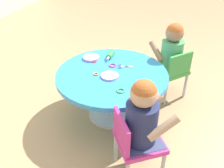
# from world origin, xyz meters

# --- Properties ---
(ground_plane) EXTENTS (10.00, 10.00, 0.00)m
(ground_plane) POSITION_xyz_m (0.00, 0.00, 0.00)
(ground_plane) COLOR tan
(craft_table) EXTENTS (0.98, 0.98, 0.46)m
(craft_table) POSITION_xyz_m (0.00, 0.00, 0.36)
(craft_table) COLOR silver
(craft_table) RESTS_ON ground
(child_chair_left) EXTENTS (0.42, 0.42, 0.54)m
(child_chair_left) POSITION_xyz_m (-0.57, -0.35, 0.31)
(child_chair_left) COLOR #B7B7BC
(child_chair_left) RESTS_ON ground
(seated_child_left) EXTENTS (0.42, 0.44, 0.51)m
(seated_child_left) POSITION_xyz_m (-0.55, -0.38, 0.53)
(seated_child_left) COLOR #3F4772
(seated_child_left) RESTS_ON ground
(child_chair_right) EXTENTS (0.42, 0.42, 0.54)m
(child_chair_right) POSITION_xyz_m (0.47, -0.48, 0.31)
(child_chair_right) COLOR #B7B7BC
(child_chair_right) RESTS_ON ground
(seated_child_right) EXTENTS (0.43, 0.44, 0.51)m
(seated_child_right) POSITION_xyz_m (0.49, -0.45, 0.53)
(seated_child_right) COLOR #3F4772
(seated_child_right) RESTS_ON ground
(rolling_pin) EXTENTS (0.23, 0.05, 0.05)m
(rolling_pin) POSITION_xyz_m (0.30, 0.11, 0.49)
(rolling_pin) COLOR green
(rolling_pin) RESTS_ON craft_table
(craft_scissors) EXTENTS (0.09, 0.14, 0.01)m
(craft_scissors) POSITION_xyz_m (0.13, -0.06, 0.46)
(craft_scissors) COLOR silver
(craft_scissors) RESTS_ON craft_table
(playdough_blob_0) EXTENTS (0.16, 0.16, 0.02)m
(playdough_blob_0) POSITION_xyz_m (0.19, 0.27, 0.47)
(playdough_blob_0) COLOR #CC99E5
(playdough_blob_0) RESTS_ON craft_table
(playdough_blob_1) EXTENTS (0.15, 0.15, 0.02)m
(playdough_blob_1) POSITION_xyz_m (-0.07, -0.00, 0.47)
(playdough_blob_1) COLOR #CC99E5
(playdough_blob_1) RESTS_ON craft_table
(cookie_cutter_0) EXTENTS (0.07, 0.07, 0.01)m
(cookie_cutter_0) POSITION_xyz_m (-0.24, -0.15, 0.47)
(cookie_cutter_0) COLOR #4CB259
(cookie_cutter_0) RESTS_ON craft_table
(cookie_cutter_1) EXTENTS (0.05, 0.05, 0.01)m
(cookie_cutter_1) POSITION_xyz_m (-0.07, 0.12, 0.47)
(cookie_cutter_1) COLOR orange
(cookie_cutter_1) RESTS_ON craft_table
(cookie_cutter_2) EXTENTS (0.06, 0.06, 0.01)m
(cookie_cutter_2) POSITION_xyz_m (0.15, 0.23, 0.47)
(cookie_cutter_2) COLOR red
(cookie_cutter_2) RESTS_ON craft_table
(cookie_cutter_3) EXTENTS (0.07, 0.07, 0.01)m
(cookie_cutter_3) POSITION_xyz_m (0.12, 0.03, 0.47)
(cookie_cutter_3) COLOR #D83FA5
(cookie_cutter_3) RESTS_ON craft_table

